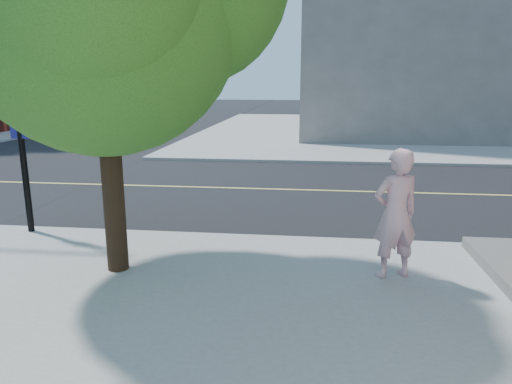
# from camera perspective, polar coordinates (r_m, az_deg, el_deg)

# --- Properties ---
(ground) EXTENTS (140.00, 140.00, 0.00)m
(ground) POSITION_cam_1_polar(r_m,az_deg,el_deg) (10.86, -24.95, -4.36)
(ground) COLOR black
(ground) RESTS_ON ground
(road_ew) EXTENTS (140.00, 9.00, 0.01)m
(road_ew) POSITION_cam_1_polar(r_m,az_deg,el_deg) (14.73, -15.89, 0.79)
(road_ew) COLOR black
(road_ew) RESTS_ON ground
(sidewalk_ne) EXTENTS (29.00, 25.00, 0.12)m
(sidewalk_ne) POSITION_cam_1_polar(r_m,az_deg,el_deg) (31.40, 21.44, 6.86)
(sidewalk_ne) COLOR #999996
(sidewalk_ne) RESTS_ON ground
(filler_ne) EXTENTS (18.00, 16.00, 14.00)m
(filler_ne) POSITION_cam_1_polar(r_m,az_deg,el_deg) (32.13, 23.25, 19.50)
(filler_ne) COLOR slate
(filler_ne) RESTS_ON sidewalk_ne
(man_on_phone) EXTENTS (0.85, 0.70, 1.98)m
(man_on_phone) POSITION_cam_1_polar(r_m,az_deg,el_deg) (7.38, 16.44, -2.58)
(man_on_phone) COLOR #E5A8B2
(man_on_phone) RESTS_ON sidewalk_se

